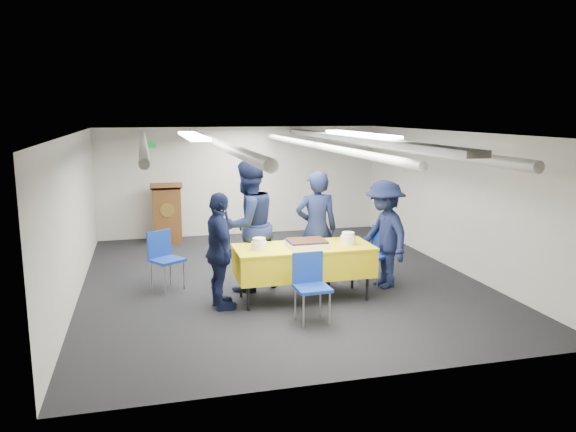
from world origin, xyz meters
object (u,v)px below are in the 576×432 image
at_px(sailor_d, 384,234).
at_px(sheet_cake, 307,243).
at_px(podium, 167,212).
at_px(sailor_b, 248,225).
at_px(chair_right, 379,249).
at_px(sailor_a, 316,228).
at_px(serving_table, 304,261).
at_px(sailor_c, 220,251).
at_px(chair_left, 163,254).
at_px(chair_near, 310,280).

bearing_deg(sailor_d, sheet_cake, -85.10).
height_order(podium, sailor_b, sailor_b).
height_order(chair_right, sailor_d, sailor_d).
relative_size(sheet_cake, chair_right, 0.63).
xyz_separation_m(sailor_a, sailor_d, (0.95, -0.36, -0.06)).
bearing_deg(sailor_d, chair_right, 168.54).
distance_m(serving_table, sailor_d, 1.38).
height_order(sailor_a, sailor_d, sailor_a).
bearing_deg(sheet_cake, sailor_c, -177.26).
xyz_separation_m(serving_table, podium, (-1.71, 4.06, 0.05)).
height_order(chair_left, sailor_a, sailor_a).
bearing_deg(chair_near, sailor_b, 109.72).
distance_m(sheet_cake, sailor_c, 1.22).
xyz_separation_m(sheet_cake, sailor_b, (-0.70, 0.67, 0.16)).
distance_m(serving_table, sailor_c, 1.21).
bearing_deg(chair_right, serving_table, -160.19).
distance_m(chair_right, sailor_c, 2.60).
xyz_separation_m(chair_right, sailor_b, (-2.01, 0.16, 0.44)).
bearing_deg(sailor_b, sheet_cake, 109.04).
bearing_deg(chair_near, podium, 107.76).
bearing_deg(sailor_a, chair_left, -1.46).
bearing_deg(sailor_c, chair_right, -83.35).
bearing_deg(sheet_cake, podium, 113.08).
bearing_deg(chair_right, sailor_a, 171.92).
relative_size(chair_left, sailor_d, 0.54).
bearing_deg(sailor_b, sailor_c, 27.44).
height_order(sheet_cake, sailor_a, sailor_a).
bearing_deg(chair_near, sailor_d, 35.93).
bearing_deg(sailor_b, podium, -100.34).
height_order(podium, chair_right, podium).
relative_size(chair_right, chair_left, 1.00).
height_order(sheet_cake, chair_left, chair_left).
bearing_deg(chair_left, podium, 86.58).
bearing_deg(sailor_a, podium, -50.86).
height_order(chair_near, sailor_d, sailor_d).
height_order(serving_table, sailor_c, sailor_c).
relative_size(chair_near, sailor_b, 0.45).
xyz_separation_m(chair_left, sailor_c, (0.71, -1.08, 0.26)).
bearing_deg(chair_right, podium, 130.45).
xyz_separation_m(podium, sailor_b, (1.04, -3.42, 0.36)).
relative_size(chair_near, chair_left, 1.00).
xyz_separation_m(sailor_b, sailor_c, (-0.52, -0.73, -0.18)).
bearing_deg(sailor_a, sailor_b, 6.69).
height_order(podium, chair_left, podium).
xyz_separation_m(sheet_cake, podium, (-1.74, 4.09, -0.20)).
height_order(chair_left, sailor_c, sailor_c).
xyz_separation_m(serving_table, sheet_cake, (0.04, -0.03, 0.26)).
height_order(sheet_cake, podium, podium).
height_order(serving_table, podium, podium).
relative_size(podium, chair_right, 1.44).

